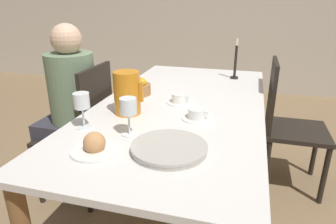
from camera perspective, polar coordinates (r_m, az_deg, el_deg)
name	(u,v)px	position (r m, az deg, el deg)	size (l,w,h in m)	color
ground_plane	(179,204)	(2.15, 2.20, -17.19)	(20.00, 20.00, 0.00)	#7F6647
wall_back	(230,0)	(4.57, 11.66, 20.21)	(10.00, 0.06, 2.60)	beige
dining_table	(181,117)	(1.82, 2.48, -0.92)	(0.96, 1.94, 0.74)	silver
chair_person_side	(83,130)	(2.09, -15.87, -3.35)	(0.42, 0.42, 0.93)	black
chair_opposite	(286,123)	(2.29, 21.63, -1.88)	(0.42, 0.42, 0.93)	black
person_seated	(69,99)	(2.07, -18.33, 2.41)	(0.39, 0.41, 1.19)	#33333D
red_pitcher	(127,93)	(1.61, -7.81, 3.65)	(0.16, 0.14, 0.23)	orange
wine_glass_water	(82,102)	(1.47, -16.12, 1.77)	(0.08, 0.08, 0.17)	white
wine_glass_juice	(128,108)	(1.34, -7.57, 0.68)	(0.08, 0.08, 0.18)	white
teacup_near_person	(197,115)	(1.55, 5.48, -0.53)	(0.15, 0.15, 0.06)	white
teacup_across	(179,99)	(1.79, 2.17, 2.49)	(0.15, 0.15, 0.06)	white
serving_tray	(169,148)	(1.23, 0.23, -6.90)	(0.31, 0.31, 0.03)	#B7B2A8
bread_plate	(95,146)	(1.26, -13.79, -6.27)	(0.20, 0.20, 0.09)	white
fruit_bowl	(137,88)	(1.95, -5.92, 4.63)	(0.18, 0.18, 0.11)	#9E6B3D
candlestick_tall	(235,64)	(2.38, 12.71, 8.99)	(0.06, 0.06, 0.30)	black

